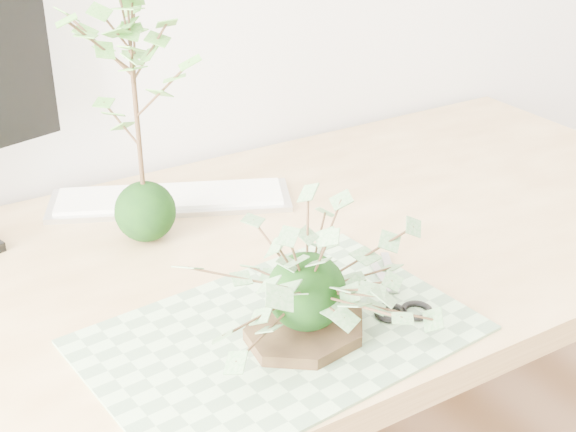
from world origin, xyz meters
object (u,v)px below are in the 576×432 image
object	(u,v)px
maple_kokedama	(132,66)
keyboard	(170,199)
desk	(250,308)
ivy_kokedama	(307,259)

from	to	relation	value
maple_kokedama	keyboard	world-z (taller)	maple_kokedama
maple_kokedama	keyboard	size ratio (longest dim) A/B	0.94
maple_kokedama	desk	bearing A→B (deg)	-50.83
desk	maple_kokedama	world-z (taller)	maple_kokedama
desk	keyboard	world-z (taller)	keyboard
desk	maple_kokedama	size ratio (longest dim) A/B	4.29
desk	keyboard	bearing A→B (deg)	95.95
keyboard	maple_kokedama	bearing A→B (deg)	-105.12
desk	maple_kokedama	xyz separation A→B (m)	(-0.10, 0.12, 0.35)
desk	ivy_kokedama	bearing A→B (deg)	-100.09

